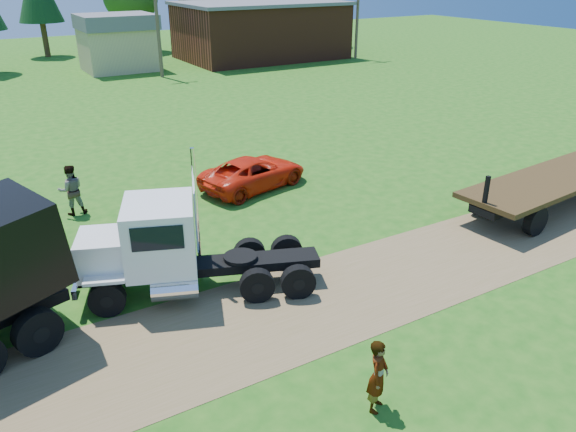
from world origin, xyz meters
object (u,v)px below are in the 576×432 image
flatbed_trailer (550,185)px  orange_pickup (254,173)px  spectator_a (378,376)px  white_semi_tractor (164,248)px

flatbed_trailer → orange_pickup: bearing=133.7°
orange_pickup → spectator_a: spectator_a is taller
flatbed_trailer → spectator_a: size_ratio=5.09×
spectator_a → flatbed_trailer: bearing=-15.0°
white_semi_tractor → orange_pickup: white_semi_tractor is taller
orange_pickup → flatbed_trailer: bearing=-145.6°
white_semi_tractor → flatbed_trailer: bearing=14.8°
white_semi_tractor → orange_pickup: bearing=66.6°
white_semi_tractor → orange_pickup: 8.48m
flatbed_trailer → spectator_a: (-12.48, -5.09, -0.08)m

